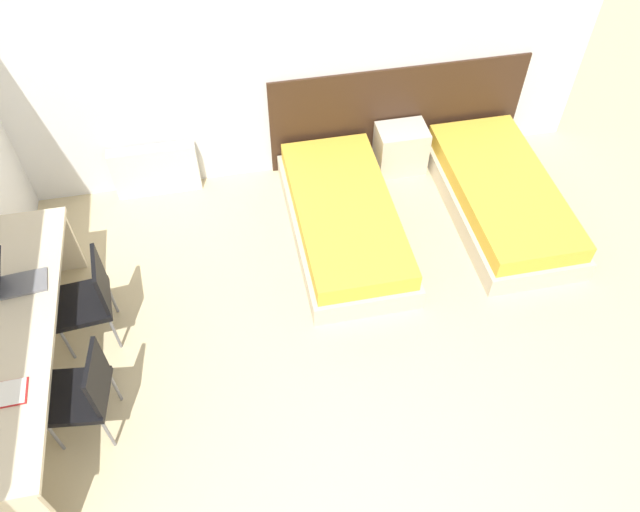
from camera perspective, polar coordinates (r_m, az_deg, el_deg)
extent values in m
cube|color=white|center=(5.73, -3.58, 18.41)|extent=(5.96, 0.05, 2.70)
cube|color=#382316|center=(6.38, 7.10, 12.78)|extent=(2.56, 0.03, 1.04)
cube|color=beige|center=(5.77, 2.20, 2.78)|extent=(0.94, 1.94, 0.21)
cube|color=gold|center=(5.63, 2.25, 4.12)|extent=(0.86, 1.86, 0.18)
cube|color=beige|center=(6.21, 16.06, 4.68)|extent=(0.94, 1.94, 0.21)
cube|color=gold|center=(6.09, 16.44, 5.97)|extent=(0.86, 1.86, 0.18)
cube|color=beige|center=(6.40, 7.38, 9.70)|extent=(0.49, 0.35, 0.49)
cube|color=silver|center=(6.27, -14.78, 7.58)|extent=(0.81, 0.12, 0.54)
cube|color=beige|center=(4.79, -26.09, -6.34)|extent=(0.53, 2.36, 0.04)
cube|color=beige|center=(5.78, -23.69, 1.01)|extent=(0.48, 0.04, 0.69)
cube|color=black|center=(5.15, -20.90, -4.11)|extent=(0.46, 0.46, 0.05)
cube|color=black|center=(4.94, -19.43, -2.06)|extent=(0.06, 0.38, 0.41)
cylinder|color=slate|center=(5.25, -22.09, -7.48)|extent=(0.02, 0.02, 0.39)
cylinder|color=slate|center=(5.47, -22.18, -4.37)|extent=(0.02, 0.02, 0.39)
cylinder|color=slate|center=(5.18, -18.21, -6.71)|extent=(0.02, 0.02, 0.39)
cylinder|color=slate|center=(5.40, -18.48, -3.61)|extent=(0.02, 0.02, 0.39)
cube|color=black|center=(4.71, -21.33, -11.86)|extent=(0.47, 0.47, 0.05)
cube|color=black|center=(4.46, -19.72, -10.42)|extent=(0.08, 0.38, 0.41)
cylinder|color=slate|center=(4.87, -23.05, -14.97)|extent=(0.02, 0.02, 0.39)
cylinder|color=slate|center=(5.03, -22.28, -11.26)|extent=(0.02, 0.02, 0.39)
cylinder|color=slate|center=(4.76, -18.79, -15.06)|extent=(0.02, 0.02, 0.39)
cylinder|color=slate|center=(4.92, -18.21, -11.26)|extent=(0.02, 0.02, 0.39)
cube|color=slate|center=(5.01, -25.46, -2.29)|extent=(0.35, 0.25, 0.02)
cube|color=black|center=(4.93, -27.25, -1.36)|extent=(0.14, 0.23, 0.31)
cube|color=#B21E1E|center=(4.52, -27.12, -11.24)|extent=(0.32, 0.20, 0.01)
cube|color=white|center=(4.52, -27.16, -11.19)|extent=(0.31, 0.19, 0.01)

